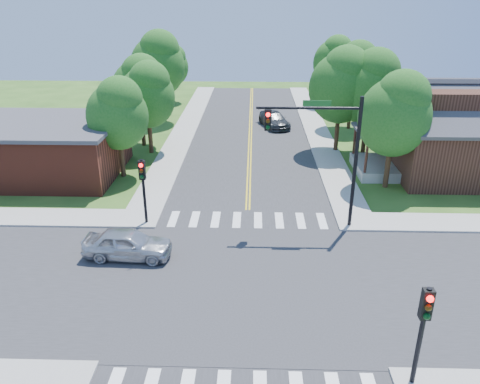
{
  "coord_description": "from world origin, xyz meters",
  "views": [
    {
      "loc": [
        0.29,
        -17.42,
        11.97
      ],
      "look_at": [
        -0.39,
        5.17,
        2.2
      ],
      "focal_mm": 35.0,
      "sensor_mm": 36.0,
      "label": 1
    }
  ],
  "objects_px": {
    "car_dgrey": "(274,120)",
    "signal_mast_ne": "(324,142)",
    "signal_pole_nw": "(143,180)",
    "house_ne": "(469,127)",
    "signal_pole_se": "(424,320)",
    "car_silver": "(128,244)"
  },
  "relations": [
    {
      "from": "signal_pole_se",
      "to": "car_silver",
      "type": "relative_size",
      "value": 0.88
    },
    {
      "from": "signal_pole_nw",
      "to": "car_silver",
      "type": "bearing_deg",
      "value": -91.82
    },
    {
      "from": "signal_mast_ne",
      "to": "car_dgrey",
      "type": "relative_size",
      "value": 1.4
    },
    {
      "from": "car_dgrey",
      "to": "signal_mast_ne",
      "type": "bearing_deg",
      "value": -103.28
    },
    {
      "from": "car_silver",
      "to": "car_dgrey",
      "type": "distance_m",
      "value": 25.2
    },
    {
      "from": "car_silver",
      "to": "signal_pole_se",
      "type": "bearing_deg",
      "value": -121.21
    },
    {
      "from": "car_dgrey",
      "to": "signal_pole_nw",
      "type": "bearing_deg",
      "value": -129.0
    },
    {
      "from": "house_ne",
      "to": "signal_mast_ne",
      "type": "bearing_deg",
      "value": -142.32
    },
    {
      "from": "signal_pole_nw",
      "to": "car_silver",
      "type": "relative_size",
      "value": 0.88
    },
    {
      "from": "signal_pole_se",
      "to": "car_dgrey",
      "type": "bearing_deg",
      "value": 96.1
    },
    {
      "from": "signal_pole_se",
      "to": "signal_pole_nw",
      "type": "relative_size",
      "value": 1.0
    },
    {
      "from": "car_silver",
      "to": "car_dgrey",
      "type": "xyz_separation_m",
      "value": [
        7.93,
        23.92,
        -0.03
      ]
    },
    {
      "from": "car_dgrey",
      "to": "signal_pole_se",
      "type": "bearing_deg",
      "value": -101.92
    },
    {
      "from": "car_silver",
      "to": "car_dgrey",
      "type": "height_order",
      "value": "car_silver"
    },
    {
      "from": "signal_mast_ne",
      "to": "car_dgrey",
      "type": "height_order",
      "value": "signal_mast_ne"
    },
    {
      "from": "signal_mast_ne",
      "to": "signal_pole_se",
      "type": "xyz_separation_m",
      "value": [
        1.69,
        -11.21,
        -2.19
      ]
    },
    {
      "from": "signal_pole_nw",
      "to": "house_ne",
      "type": "bearing_deg",
      "value": 22.69
    },
    {
      "from": "signal_pole_se",
      "to": "car_dgrey",
      "type": "xyz_separation_m",
      "value": [
        -3.38,
        31.6,
        -1.97
      ]
    },
    {
      "from": "signal_pole_nw",
      "to": "house_ne",
      "type": "xyz_separation_m",
      "value": [
        20.71,
        8.66,
        0.67
      ]
    },
    {
      "from": "house_ne",
      "to": "car_dgrey",
      "type": "xyz_separation_m",
      "value": [
        -12.89,
        11.74,
        -2.64
      ]
    },
    {
      "from": "car_silver",
      "to": "signal_mast_ne",
      "type": "bearing_deg",
      "value": -66.88
    },
    {
      "from": "signal_pole_se",
      "to": "house_ne",
      "type": "bearing_deg",
      "value": 64.42
    }
  ]
}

